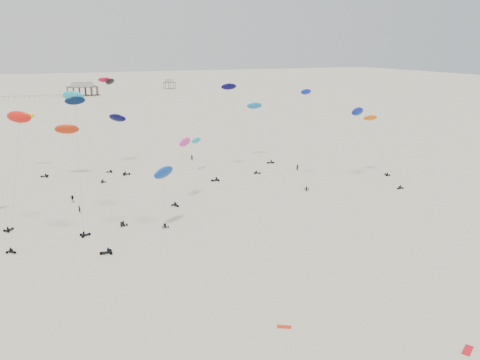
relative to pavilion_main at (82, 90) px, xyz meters
name	(u,v)px	position (x,y,z in m)	size (l,w,h in m)	color
ground_plane	(138,129)	(10.00, -150.00, -4.22)	(900.00, 900.00, 0.00)	beige
pavilion_main	(82,90)	(0.00, 0.00, 0.00)	(21.00, 13.00, 9.80)	brown
pavilion_small	(169,84)	(70.00, 30.00, -0.74)	(9.00, 7.00, 8.00)	brown
pier_fence	(0,98)	(-52.00, 0.00, -3.45)	(80.20, 0.20, 1.50)	black
rig_0	(183,154)	(1.58, -248.92, 6.40)	(7.43, 8.95, 14.44)	black
rig_1	(374,130)	(56.26, -246.22, 7.63)	(4.96, 8.30, 16.18)	black
rig_2	(114,165)	(-16.00, -266.59, 9.72)	(7.69, 12.47, 23.11)	black
rig_3	(306,119)	(34.94, -245.95, 11.83)	(8.47, 13.67, 24.93)	black
rig_4	(18,135)	(-30.91, -259.79, 14.91)	(7.08, 10.46, 23.40)	black
rig_6	(234,102)	(22.88, -226.84, 14.59)	(7.33, 12.96, 24.91)	black
rig_7	(113,117)	(-8.62, -214.33, 10.67)	(4.94, 16.77, 27.65)	black
rig_8	(83,121)	(-19.39, -251.73, 15.41)	(9.71, 14.46, 26.57)	black
rig_9	(110,96)	(-8.42, -209.84, 15.95)	(6.35, 13.71, 25.84)	black
rig_11	(78,148)	(-21.28, -261.49, 12.13)	(3.86, 4.66, 25.60)	black
rig_12	(203,155)	(12.48, -230.30, 1.18)	(4.06, 15.33, 14.74)	black
rig_13	(31,130)	(-30.23, -206.02, 6.99)	(6.55, 16.97, 19.92)	black
rig_15	(69,132)	(-20.75, -216.89, 7.51)	(11.20, 15.11, 17.44)	black
rig_16	(164,178)	(-6.37, -262.99, 5.27)	(5.66, 5.27, 11.92)	black
rig_17	(258,118)	(34.65, -217.50, 8.24)	(5.05, 13.57, 18.43)	black
rig_18	(363,121)	(49.63, -249.76, 11.04)	(7.25, 16.66, 21.69)	black
spectator_0	(80,213)	(-21.59, -249.45, -4.22)	(0.69, 0.47, 1.90)	black
spectator_1	(298,171)	(38.12, -237.03, -4.22)	(1.03, 0.60, 2.10)	black
spectator_2	(73,202)	(-22.51, -241.79, -4.22)	(1.26, 0.68, 2.12)	black
spectator_3	(192,160)	(14.09, -213.89, -4.22)	(0.78, 0.54, 2.15)	black
grounded_kite_a	(468,351)	(16.17, -315.77, -4.22)	(2.20, 0.90, 0.08)	red
grounded_kite_b	(284,327)	(-1.29, -303.35, -4.22)	(1.80, 0.70, 0.07)	red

